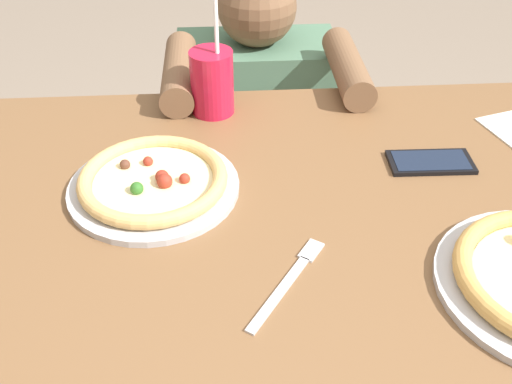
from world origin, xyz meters
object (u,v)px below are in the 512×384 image
(pizza_far, at_px, (153,182))
(diner_seated, at_px, (257,154))
(drink_cup_colored, at_px, (212,82))
(cell_phone, at_px, (431,162))
(fork, at_px, (290,279))

(pizza_far, height_order, diner_seated, diner_seated)
(drink_cup_colored, distance_m, cell_phone, 0.45)
(fork, bearing_deg, diner_seated, 89.40)
(diner_seated, bearing_deg, drink_cup_colored, -108.59)
(drink_cup_colored, height_order, cell_phone, drink_cup_colored)
(pizza_far, distance_m, cell_phone, 0.49)
(drink_cup_colored, xyz_separation_m, fork, (0.10, -0.49, -0.06))
(pizza_far, xyz_separation_m, diner_seated, (0.21, 0.60, -0.35))
(drink_cup_colored, bearing_deg, pizza_far, -111.37)
(drink_cup_colored, distance_m, diner_seated, 0.53)
(pizza_far, bearing_deg, cell_phone, 5.38)
(drink_cup_colored, bearing_deg, cell_phone, -29.16)
(drink_cup_colored, relative_size, fork, 1.29)
(drink_cup_colored, xyz_separation_m, cell_phone, (0.39, -0.22, -0.06))
(pizza_far, bearing_deg, diner_seated, 70.17)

